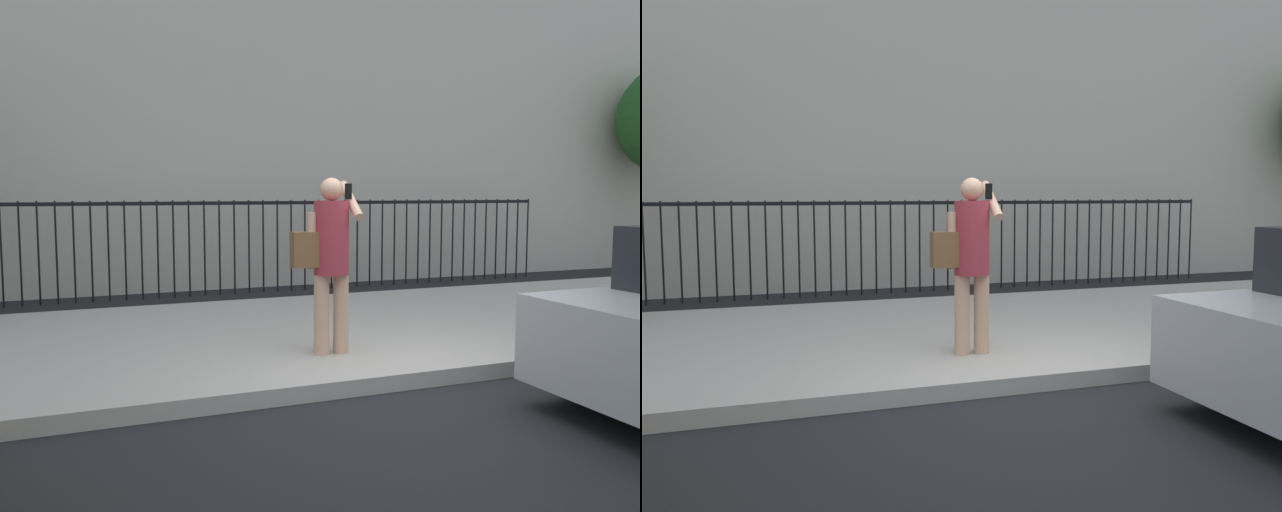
% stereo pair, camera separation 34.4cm
% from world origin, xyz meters
% --- Properties ---
extents(ground_plane, '(60.00, 60.00, 0.00)m').
position_xyz_m(ground_plane, '(0.00, 0.00, 0.00)').
color(ground_plane, black).
extents(sidewalk, '(28.00, 4.40, 0.15)m').
position_xyz_m(sidewalk, '(0.00, 2.20, 0.07)').
color(sidewalk, '#B2ADA3').
rests_on(sidewalk, ground).
extents(iron_fence, '(12.03, 0.04, 1.60)m').
position_xyz_m(iron_fence, '(0.00, 5.90, 1.02)').
color(iron_fence, black).
rests_on(iron_fence, ground).
extents(pedestrian_on_phone, '(0.66, 0.50, 1.72)m').
position_xyz_m(pedestrian_on_phone, '(-0.44, 0.92, 1.15)').
color(pedestrian_on_phone, tan).
rests_on(pedestrian_on_phone, sidewalk).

